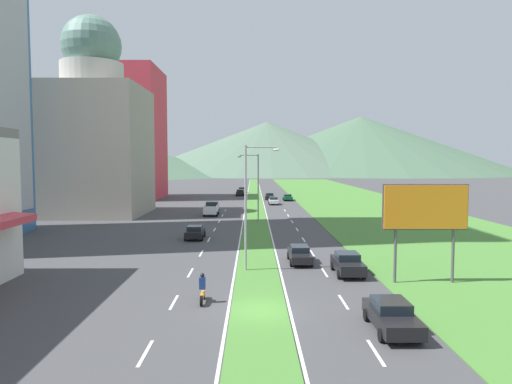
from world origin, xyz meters
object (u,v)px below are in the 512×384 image
(car_9, at_px, (195,232))
(street_lamp_mid, at_px, (256,183))
(car_3, at_px, (242,190))
(pickup_truck_0, at_px, (212,209))
(street_lamp_near, at_px, (249,200))
(motorcycle_rider, at_px, (203,290))
(car_1, at_px, (392,315))
(car_4, at_px, (274,201))
(car_7, at_px, (240,192))
(car_8, at_px, (300,254))
(car_6, at_px, (288,197))
(billboard_roadside, at_px, (425,210))
(car_2, at_px, (270,196))
(car_0, at_px, (348,264))

(car_9, bearing_deg, street_lamp_mid, -25.12)
(car_3, distance_m, pickup_truck_0, 50.32)
(street_lamp_near, xyz_separation_m, motorcycle_rider, (-2.73, -7.95, -4.78))
(car_1, height_order, pickup_truck_0, pickup_truck_0)
(car_1, xyz_separation_m, car_4, (-2.95, 65.74, -0.03))
(car_7, height_order, car_8, car_7)
(car_8, height_order, pickup_truck_0, pickup_truck_0)
(car_3, relative_size, motorcycle_rider, 2.16)
(car_6, xyz_separation_m, pickup_truck_0, (-13.89, -25.77, 0.28))
(billboard_roadside, height_order, car_2, billboard_roadside)
(street_lamp_near, relative_size, car_6, 2.13)
(street_lamp_near, relative_size, car_8, 2.14)
(car_0, bearing_deg, street_lamp_near, -99.25)
(car_7, bearing_deg, car_1, -173.44)
(car_2, bearing_deg, car_0, 3.02)
(car_3, height_order, car_7, car_7)
(car_6, bearing_deg, motorcycle_rider, -8.47)
(car_1, bearing_deg, motorcycle_rider, -114.53)
(car_3, xyz_separation_m, car_4, (7.02, -33.09, 0.00))
(car_4, height_order, car_7, car_7)
(car_7, xyz_separation_m, motorcycle_rider, (0.12, -83.10, -0.05))
(billboard_roadside, bearing_deg, car_3, 99.38)
(car_8, bearing_deg, street_lamp_mid, -172.34)
(car_6, bearing_deg, street_lamp_near, -7.07)
(car_7, bearing_deg, street_lamp_near, -177.83)
(billboard_roadside, height_order, motorcycle_rider, billboard_roadside)
(car_7, height_order, pickup_truck_0, pickup_truck_0)
(car_0, bearing_deg, pickup_truck_0, -160.00)
(street_lamp_mid, xyz_separation_m, car_6, (6.98, 33.26, -4.69))
(car_4, relative_size, car_7, 0.93)
(street_lamp_near, xyz_separation_m, car_0, (7.38, -1.20, -4.71))
(car_1, distance_m, car_7, 88.22)
(billboard_roadside, bearing_deg, car_4, 97.85)
(car_4, xyz_separation_m, pickup_truck_0, (-10.48, -17.11, 0.24))
(pickup_truck_0, bearing_deg, billboard_roadside, -155.31)
(car_0, relative_size, car_9, 1.07)
(car_2, xyz_separation_m, motorcycle_rider, (-6.65, -72.28, -0.00))
(car_4, distance_m, car_7, 23.03)
(car_6, relative_size, car_9, 1.12)
(car_6, xyz_separation_m, motorcycle_rider, (-10.40, -69.85, 0.04))
(billboard_roadside, height_order, car_0, billboard_roadside)
(car_4, relative_size, car_6, 0.97)
(street_lamp_mid, bearing_deg, car_4, 81.74)
(car_0, distance_m, pickup_truck_0, 39.73)
(car_1, bearing_deg, car_0, 179.23)
(street_lamp_mid, bearing_deg, car_7, 94.36)
(street_lamp_near, bearing_deg, street_lamp_mid, 88.60)
(car_1, xyz_separation_m, car_9, (-13.24, 26.81, -0.02))
(street_lamp_near, height_order, car_7, street_lamp_near)
(billboard_roadside, relative_size, car_8, 1.53)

